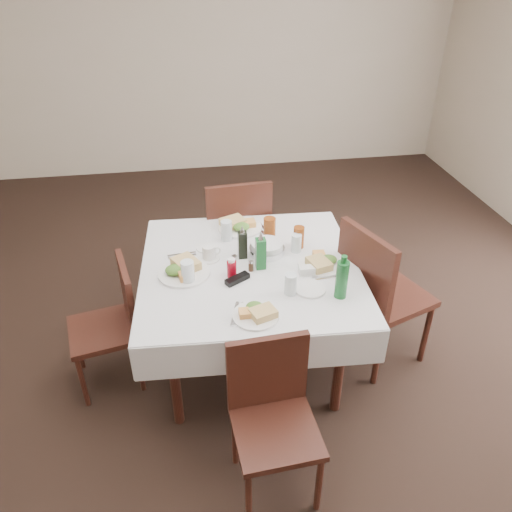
% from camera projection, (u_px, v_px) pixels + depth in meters
% --- Properties ---
extents(ground_plane, '(7.00, 7.00, 0.00)m').
position_uv_depth(ground_plane, '(234.00, 366.00, 3.35)').
color(ground_plane, black).
extents(room_shell, '(6.04, 7.04, 2.80)m').
position_uv_depth(room_shell, '(226.00, 112.00, 2.43)').
color(room_shell, '#C1B197').
rests_on(room_shell, ground).
extents(dining_table, '(1.38, 1.38, 0.76)m').
position_uv_depth(dining_table, '(250.00, 277.00, 3.04)').
color(dining_table, black).
rests_on(dining_table, ground).
extents(chair_north, '(0.51, 0.51, 1.00)m').
position_uv_depth(chair_north, '(237.00, 231.00, 3.75)').
color(chair_north, black).
rests_on(chair_north, ground).
extents(chair_south, '(0.43, 0.43, 0.85)m').
position_uv_depth(chair_south, '(272.00, 408.00, 2.44)').
color(chair_south, black).
rests_on(chair_south, ground).
extents(chair_east, '(0.61, 0.61, 1.01)m').
position_uv_depth(chair_east, '(376.00, 289.00, 3.12)').
color(chair_east, black).
rests_on(chair_east, ground).
extents(chair_west, '(0.47, 0.47, 0.84)m').
position_uv_depth(chair_west, '(115.00, 318.00, 3.03)').
color(chair_west, black).
rests_on(chair_west, ground).
extents(meal_north, '(0.30, 0.30, 0.07)m').
position_uv_depth(meal_north, '(239.00, 225.00, 3.37)').
color(meal_north, white).
rests_on(meal_north, dining_table).
extents(meal_south, '(0.25, 0.25, 0.05)m').
position_uv_depth(meal_south, '(257.00, 313.00, 2.59)').
color(meal_south, white).
rests_on(meal_south, dining_table).
extents(meal_east, '(0.28, 0.28, 0.06)m').
position_uv_depth(meal_east, '(321.00, 262.00, 2.99)').
color(meal_east, white).
rests_on(meal_east, dining_table).
extents(meal_west, '(0.31, 0.31, 0.07)m').
position_uv_depth(meal_west, '(183.00, 270.00, 2.92)').
color(meal_west, white).
rests_on(meal_west, dining_table).
extents(side_plate_a, '(0.14, 0.14, 0.01)m').
position_uv_depth(side_plate_a, '(207.00, 247.00, 3.17)').
color(side_plate_a, white).
rests_on(side_plate_a, dining_table).
extents(side_plate_b, '(0.18, 0.18, 0.01)m').
position_uv_depth(side_plate_b, '(310.00, 289.00, 2.79)').
color(side_plate_b, white).
rests_on(side_plate_b, dining_table).
extents(water_n, '(0.07, 0.07, 0.13)m').
position_uv_depth(water_n, '(226.00, 231.00, 3.23)').
color(water_n, silver).
rests_on(water_n, dining_table).
extents(water_s, '(0.07, 0.07, 0.12)m').
position_uv_depth(water_s, '(291.00, 284.00, 2.74)').
color(water_s, silver).
rests_on(water_s, dining_table).
extents(water_e, '(0.06, 0.06, 0.12)m').
position_uv_depth(water_e, '(296.00, 243.00, 3.11)').
color(water_e, silver).
rests_on(water_e, dining_table).
extents(water_w, '(0.07, 0.07, 0.14)m').
position_uv_depth(water_w, '(188.00, 272.00, 2.82)').
color(water_w, silver).
rests_on(water_w, dining_table).
extents(iced_tea_a, '(0.08, 0.08, 0.16)m').
position_uv_depth(iced_tea_a, '(270.00, 230.00, 3.21)').
color(iced_tea_a, brown).
rests_on(iced_tea_a, dining_table).
extents(iced_tea_b, '(0.07, 0.07, 0.14)m').
position_uv_depth(iced_tea_b, '(299.00, 237.00, 3.15)').
color(iced_tea_b, brown).
rests_on(iced_tea_b, dining_table).
extents(bread_basket, '(0.22, 0.22, 0.07)m').
position_uv_depth(bread_basket, '(267.00, 248.00, 3.11)').
color(bread_basket, silver).
rests_on(bread_basket, dining_table).
extents(oil_cruet_dark, '(0.05, 0.05, 0.22)m').
position_uv_depth(oil_cruet_dark, '(242.00, 244.00, 3.03)').
color(oil_cruet_dark, black).
rests_on(oil_cruet_dark, dining_table).
extents(oil_cruet_green, '(0.06, 0.06, 0.25)m').
position_uv_depth(oil_cruet_green, '(261.00, 252.00, 2.93)').
color(oil_cruet_green, '#185E27').
rests_on(oil_cruet_green, dining_table).
extents(ketchup_bottle, '(0.06, 0.06, 0.12)m').
position_uv_depth(ketchup_bottle, '(232.00, 268.00, 2.88)').
color(ketchup_bottle, maroon).
rests_on(ketchup_bottle, dining_table).
extents(salt_shaker, '(0.03, 0.03, 0.07)m').
position_uv_depth(salt_shaker, '(235.00, 261.00, 2.98)').
color(salt_shaker, white).
rests_on(salt_shaker, dining_table).
extents(pepper_shaker, '(0.03, 0.03, 0.07)m').
position_uv_depth(pepper_shaker, '(251.00, 266.00, 2.94)').
color(pepper_shaker, '#412B1B').
rests_on(pepper_shaker, dining_table).
extents(coffee_mug, '(0.14, 0.13, 0.09)m').
position_uv_depth(coffee_mug, '(209.00, 253.00, 3.04)').
color(coffee_mug, white).
rests_on(coffee_mug, dining_table).
extents(sunglasses, '(0.15, 0.12, 0.03)m').
position_uv_depth(sunglasses, '(237.00, 279.00, 2.86)').
color(sunglasses, black).
rests_on(sunglasses, dining_table).
extents(green_bottle, '(0.07, 0.07, 0.26)m').
position_uv_depth(green_bottle, '(342.00, 279.00, 2.68)').
color(green_bottle, '#185E27').
rests_on(green_bottle, dining_table).
extents(sugar_caddy, '(0.10, 0.06, 0.05)m').
position_uv_depth(sugar_caddy, '(308.00, 270.00, 2.91)').
color(sugar_caddy, white).
rests_on(sugar_caddy, dining_table).
extents(cutlery_n, '(0.08, 0.19, 0.01)m').
position_uv_depth(cutlery_n, '(262.00, 229.00, 3.37)').
color(cutlery_n, silver).
rests_on(cutlery_n, dining_table).
extents(cutlery_s, '(0.10, 0.20, 0.01)m').
position_uv_depth(cutlery_s, '(238.00, 314.00, 2.61)').
color(cutlery_s, silver).
rests_on(cutlery_s, dining_table).
extents(cutlery_e, '(0.16, 0.06, 0.01)m').
position_uv_depth(cutlery_e, '(325.00, 277.00, 2.89)').
color(cutlery_e, silver).
rests_on(cutlery_e, dining_table).
extents(cutlery_w, '(0.18, 0.06, 0.01)m').
position_uv_depth(cutlery_w, '(182.00, 255.00, 3.09)').
color(cutlery_w, silver).
rests_on(cutlery_w, dining_table).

